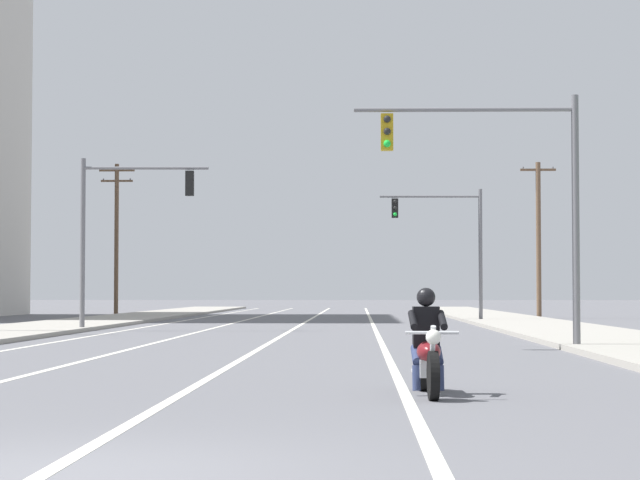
{
  "coord_description": "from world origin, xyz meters",
  "views": [
    {
      "loc": [
        2.31,
        -9.53,
        1.4
      ],
      "look_at": [
        1.3,
        23.24,
        2.78
      ],
      "focal_mm": 69.14,
      "sensor_mm": 36.0,
      "label": 1
    }
  ],
  "objects_px": {
    "traffic_signal_near_left": "(119,217)",
    "utility_pole_right_far": "(539,237)",
    "motorcycle_with_rider": "(427,352)",
    "traffic_signal_mid_right": "(451,234)",
    "utility_pole_left_far": "(116,233)",
    "traffic_signal_near_right": "(510,180)"
  },
  "relations": [
    {
      "from": "traffic_signal_near_left",
      "to": "utility_pole_right_far",
      "type": "bearing_deg",
      "value": 49.81
    },
    {
      "from": "traffic_signal_mid_right",
      "to": "utility_pole_right_far",
      "type": "xyz_separation_m",
      "value": [
        5.2,
        7.86,
        0.22
      ]
    },
    {
      "from": "motorcycle_with_rider",
      "to": "traffic_signal_mid_right",
      "type": "xyz_separation_m",
      "value": [
        3.42,
        40.66,
        3.51
      ]
    },
    {
      "from": "traffic_signal_near_left",
      "to": "utility_pole_right_far",
      "type": "distance_m",
      "value": 28.11
    },
    {
      "from": "utility_pole_left_far",
      "to": "motorcycle_with_rider",
      "type": "bearing_deg",
      "value": -74.87
    },
    {
      "from": "utility_pole_right_far",
      "to": "motorcycle_with_rider",
      "type": "bearing_deg",
      "value": -100.07
    },
    {
      "from": "traffic_signal_mid_right",
      "to": "utility_pole_right_far",
      "type": "height_order",
      "value": "utility_pole_right_far"
    },
    {
      "from": "traffic_signal_near_right",
      "to": "utility_pole_right_far",
      "type": "distance_m",
      "value": 35.83
    },
    {
      "from": "traffic_signal_near_right",
      "to": "utility_pole_right_far",
      "type": "xyz_separation_m",
      "value": [
        5.85,
        35.35,
        0.18
      ]
    },
    {
      "from": "traffic_signal_near_right",
      "to": "traffic_signal_near_left",
      "type": "height_order",
      "value": "same"
    },
    {
      "from": "motorcycle_with_rider",
      "to": "traffic_signal_near_left",
      "type": "bearing_deg",
      "value": 109.39
    },
    {
      "from": "motorcycle_with_rider",
      "to": "utility_pole_left_far",
      "type": "relative_size",
      "value": 0.24
    },
    {
      "from": "traffic_signal_near_right",
      "to": "utility_pole_left_far",
      "type": "bearing_deg",
      "value": 112.3
    },
    {
      "from": "utility_pole_right_far",
      "to": "utility_pole_left_far",
      "type": "relative_size",
      "value": 0.89
    },
    {
      "from": "motorcycle_with_rider",
      "to": "traffic_signal_mid_right",
      "type": "bearing_deg",
      "value": 85.19
    },
    {
      "from": "traffic_signal_mid_right",
      "to": "traffic_signal_near_right",
      "type": "bearing_deg",
      "value": -91.37
    },
    {
      "from": "traffic_signal_mid_right",
      "to": "utility_pole_left_far",
      "type": "relative_size",
      "value": 0.67
    },
    {
      "from": "utility_pole_left_far",
      "to": "traffic_signal_near_right",
      "type": "bearing_deg",
      "value": -67.7
    },
    {
      "from": "motorcycle_with_rider",
      "to": "utility_pole_right_far",
      "type": "relative_size",
      "value": 0.27
    },
    {
      "from": "traffic_signal_near_right",
      "to": "traffic_signal_mid_right",
      "type": "relative_size",
      "value": 1.0
    },
    {
      "from": "traffic_signal_mid_right",
      "to": "utility_pole_left_far",
      "type": "bearing_deg",
      "value": 137.2
    },
    {
      "from": "traffic_signal_mid_right",
      "to": "utility_pole_right_far",
      "type": "relative_size",
      "value": 0.75
    }
  ]
}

